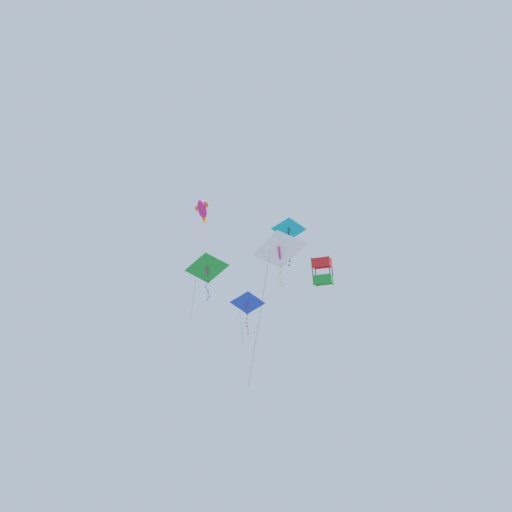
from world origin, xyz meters
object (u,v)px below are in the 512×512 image
kite_delta_mid_left (248,303)px  kite_delta_near_left (289,230)px  kite_box_upper_right (322,271)px  kite_delta_low_drifter (207,268)px  kite_delta_far_centre (280,250)px  kite_fish_near_right (202,209)px

kite_delta_mid_left → kite_delta_near_left: 8.29m
kite_delta_mid_left → kite_delta_near_left: size_ratio=1.21×
kite_box_upper_right → kite_delta_low_drifter: size_ratio=0.41×
kite_delta_low_drifter → kite_delta_far_centre: kite_delta_low_drifter is taller
kite_delta_low_drifter → kite_delta_near_left: (-7.12, -2.32, 1.89)m
kite_fish_near_right → kite_delta_low_drifter: bearing=123.4°
kite_delta_low_drifter → kite_delta_mid_left: bearing=59.8°
kite_delta_mid_left → kite_fish_near_right: (-4.15, 8.79, 4.29)m
kite_delta_mid_left → kite_fish_near_right: kite_fish_near_right is taller
kite_delta_mid_left → kite_delta_near_left: kite_delta_near_left is taller
kite_box_upper_right → kite_delta_near_left: kite_delta_near_left is taller
kite_delta_mid_left → kite_delta_low_drifter: size_ratio=0.81×
kite_delta_near_left → kite_fish_near_right: (2.84, 6.55, 0.45)m
kite_delta_low_drifter → kite_fish_near_right: kite_fish_near_right is taller
kite_delta_mid_left → kite_delta_far_centre: bearing=-83.3°
kite_fish_near_right → kite_delta_mid_left: bearing=103.4°
kite_delta_far_centre → kite_fish_near_right: 7.50m
kite_delta_mid_left → kite_delta_far_centre: 11.51m
kite_fish_near_right → kite_delta_near_left: bearing=54.6°
kite_box_upper_right → kite_delta_far_centre: 3.37m
kite_box_upper_right → kite_delta_near_left: 6.75m
kite_delta_low_drifter → kite_delta_near_left: bearing=-10.6°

